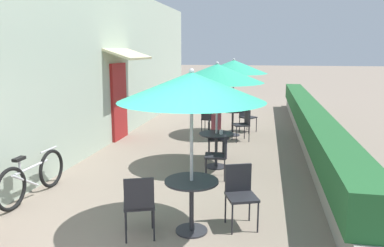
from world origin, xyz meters
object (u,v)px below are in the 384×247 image
cafe_chair_far_left (243,122)px  seated_patron_mid_left (219,129)px  coffee_cup_mid (221,132)px  patio_umbrella_mid (217,73)px  patio_table_far (233,118)px  cafe_chair_far_back (209,117)px  patio_table_mid (216,143)px  cafe_chair_mid_right (219,153)px  cafe_chair_far_right (246,115)px  patio_umbrella_near (191,87)px  bicycle_leaning (32,177)px  coffee_cup_far (234,109)px  patio_table_near (192,196)px  cafe_chair_near_left (139,202)px  patio_umbrella_far (234,67)px  cafe_chair_mid_left (214,136)px  cafe_chair_near_right (240,191)px

cafe_chair_far_left → seated_patron_mid_left: bearing=142.2°
coffee_cup_mid → patio_umbrella_mid: bearing=150.7°
patio_table_far → cafe_chair_far_back: cafe_chair_far_back is taller
patio_table_mid → cafe_chair_mid_right: (0.15, -0.69, -0.00)m
patio_table_far → cafe_chair_far_right: cafe_chair_far_right is taller
patio_umbrella_near → cafe_chair_far_right: 6.81m
cafe_chair_mid_right → bicycle_leaning: size_ratio=0.50×
cafe_chair_mid_right → coffee_cup_far: 3.87m
patio_umbrella_near → patio_table_mid: bearing=90.9°
seated_patron_mid_left → cafe_chair_mid_right: seated_patron_mid_left is taller
patio_umbrella_mid → patio_table_mid: bearing=90.0°
patio_table_near → patio_table_mid: (-0.05, 2.93, 0.00)m
coffee_cup_far → bicycle_leaning: bearing=-118.1°
cafe_chair_near_left → patio_umbrella_far: (0.66, 6.35, 1.47)m
coffee_cup_mid → coffee_cup_far: size_ratio=1.00×
cafe_chair_far_left → coffee_cup_far: bearing=2.1°
patio_table_far → patio_table_mid: bearing=-91.3°
patio_umbrella_far → cafe_chair_far_right: (0.36, 0.61, -1.47)m
patio_table_near → cafe_chair_mid_left: size_ratio=0.85×
patio_umbrella_near → cafe_chair_mid_left: (-0.20, 3.62, -1.47)m
patio_umbrella_mid → patio_table_far: 3.43m
cafe_chair_far_right → cafe_chair_near_right: bearing=39.0°
patio_table_far → bicycle_leaning: (-2.87, -5.36, -0.16)m
patio_umbrella_far → cafe_chair_far_back: patio_umbrella_far is taller
patio_table_near → cafe_chair_near_right: size_ratio=0.85×
cafe_chair_far_right → coffee_cup_far: cafe_chair_far_right is taller
cafe_chair_near_left → patio_table_far: bearing=63.3°
patio_umbrella_far → cafe_chair_far_left: (0.35, -0.62, -1.47)m
cafe_chair_far_back → bicycle_leaning: cafe_chair_far_back is taller
patio_table_mid → cafe_chair_mid_right: bearing=-77.7°
cafe_chair_mid_left → bicycle_leaning: cafe_chair_mid_left is taller
cafe_chair_far_left → cafe_chair_far_back: (-1.06, 0.62, 0.00)m
patio_table_near → cafe_chair_mid_right: (0.10, 2.24, -0.00)m
patio_table_near → patio_table_far: size_ratio=1.00×
cafe_chair_near_left → seated_patron_mid_left: seated_patron_mid_left is taller
cafe_chair_mid_left → cafe_chair_far_right: bearing=163.0°
cafe_chair_near_right → cafe_chair_far_back: (-1.31, 5.72, 0.00)m
patio_umbrella_mid → cafe_chair_far_back: (-0.64, 3.11, -1.47)m
patio_table_near → patio_table_mid: bearing=90.9°
cafe_chair_mid_left → coffee_cup_far: cafe_chair_mid_left is taller
cafe_chair_mid_right → coffee_cup_mid: cafe_chair_mid_right is taller
cafe_chair_far_right → patio_table_near: bearing=33.4°
cafe_chair_near_left → cafe_chair_far_left: size_ratio=1.00×
cafe_chair_near_left → patio_table_near: bearing=6.2°
coffee_cup_mid → patio_umbrella_near: bearing=-91.2°
cafe_chair_near_left → patio_umbrella_far: 6.55m
patio_umbrella_far → bicycle_leaning: patio_umbrella_far is taller
coffee_cup_mid → cafe_chair_mid_right: bearing=-86.1°
patio_table_near → seated_patron_mid_left: 3.64m
cafe_chair_near_left → cafe_chair_mid_left: 3.96m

